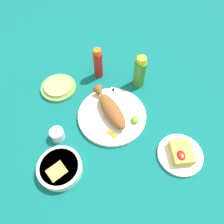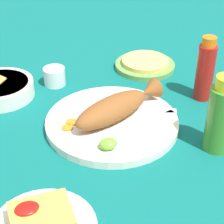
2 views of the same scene
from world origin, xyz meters
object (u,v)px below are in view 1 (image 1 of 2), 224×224
fried_fish (110,109)px  salt_cup (57,135)px  hot_sauce_bottle_red (98,64)px  fork_far (120,101)px  side_plate_fries (180,155)px  guacamole_bowl (60,168)px  tortilla_plate (59,88)px  fork_near (109,100)px  main_plate (112,116)px  hot_sauce_bottle_green (140,72)px

fried_fish → salt_cup: (0.09, -0.23, -0.02)m
hot_sauce_bottle_red → salt_cup: (0.34, -0.19, -0.06)m
fork_far → hot_sauce_bottle_red: (-0.19, -0.08, 0.06)m
salt_cup → side_plate_fries: bearing=74.9°
guacamole_bowl → tortilla_plate: bearing=-177.0°
hot_sauce_bottle_red → side_plate_fries: bearing=32.1°
fork_near → side_plate_fries: (0.29, 0.26, -0.01)m
main_plate → salt_cup: salt_cup is taller
hot_sauce_bottle_green → side_plate_fries: (0.39, 0.10, -0.07)m
main_plate → hot_sauce_bottle_green: 0.24m
main_plate → salt_cup: bearing=-71.5°
main_plate → guacamole_bowl: size_ratio=1.80×
hot_sauce_bottle_green → salt_cup: size_ratio=2.94×
guacamole_bowl → fork_near: bearing=144.3°
salt_cup → tortilla_plate: (-0.27, -0.01, -0.01)m
main_plate → fork_near: (-0.08, -0.01, 0.01)m
fork_near → fork_far: same height
hot_sauce_bottle_red → fork_far: bearing=23.9°
side_plate_fries → guacamole_bowl: size_ratio=1.07×
tortilla_plate → side_plate_fries: bearing=51.2°
fried_fish → hot_sauce_bottle_green: bearing=114.9°
fried_fish → side_plate_fries: fried_fish is taller
main_plate → guacamole_bowl: bearing=-44.9°
hot_sauce_bottle_red → fried_fish: bearing=8.4°
main_plate → tortilla_plate: main_plate is taller
fork_far → hot_sauce_bottle_red: 0.22m
fork_far → side_plate_fries: 0.35m
fried_fish → tortilla_plate: bearing=-148.7°
main_plate → fork_far: (-0.07, 0.04, 0.01)m
fried_fish → salt_cup: size_ratio=4.30×
main_plate → side_plate_fries: 0.33m
fork_near → hot_sauce_bottle_red: size_ratio=1.09×
fork_far → hot_sauce_bottle_green: (-0.11, 0.11, 0.06)m
fried_fish → side_plate_fries: 0.34m
fork_near → hot_sauce_bottle_green: size_ratio=1.06×
side_plate_fries → guacamole_bowl: (0.01, -0.47, 0.02)m
main_plate → salt_cup: 0.25m
salt_cup → guacamole_bowl: 0.14m
tortilla_plate → hot_sauce_bottle_green: bearing=89.0°
tortilla_plate → guacamole_bowl: bearing=3.0°
hot_sauce_bottle_green → salt_cup: hot_sauce_bottle_green is taller
fork_far → tortilla_plate: fork_far is taller
fork_far → hot_sauce_bottle_green: hot_sauce_bottle_green is taller
main_plate → hot_sauce_bottle_red: 0.27m
side_plate_fries → tortilla_plate: bearing=-128.8°
fork_near → salt_cup: (0.16, -0.23, 0.00)m
fork_near → tortilla_plate: (-0.11, -0.24, -0.01)m
side_plate_fries → hot_sauce_bottle_red: bearing=-147.9°
fork_near → guacamole_bowl: (0.30, -0.21, 0.00)m
salt_cup → fork_near: bearing=124.2°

